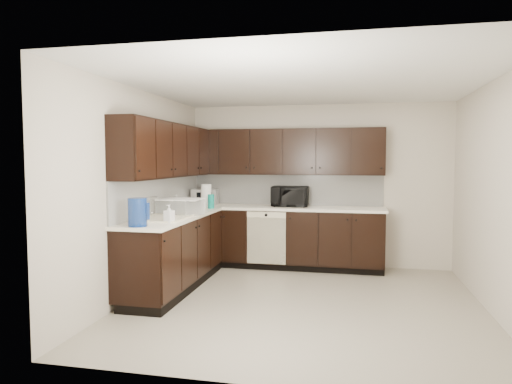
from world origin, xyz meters
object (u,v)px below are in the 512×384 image
at_px(sink, 165,223).
at_px(storage_bin, 180,207).
at_px(microwave, 290,196).
at_px(toaster_oven, 205,197).
at_px(blue_pitcher, 138,212).

height_order(sink, storage_bin, sink).
bearing_deg(microwave, storage_bin, -133.37).
relative_size(sink, toaster_oven, 2.08).
bearing_deg(sink, blue_pitcher, -91.16).
distance_m(microwave, storage_bin, 1.84).
distance_m(storage_bin, blue_pitcher, 1.09).
xyz_separation_m(sink, storage_bin, (0.04, 0.40, 0.16)).
relative_size(microwave, storage_bin, 1.07).
distance_m(sink, toaster_oven, 1.74).
bearing_deg(microwave, toaster_oven, -179.85).
distance_m(microwave, toaster_oven, 1.35).
bearing_deg(storage_bin, toaster_oven, 94.68).
distance_m(toaster_oven, blue_pitcher, 2.42).
xyz_separation_m(sink, blue_pitcher, (-0.01, -0.69, 0.21)).
bearing_deg(toaster_oven, storage_bin, -92.65).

